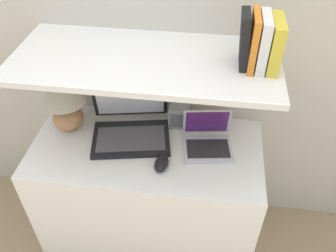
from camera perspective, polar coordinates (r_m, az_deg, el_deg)
wall_back at (r=1.75m, az=-2.04°, el=14.83°), size 6.00×0.05×2.40m
desk at (r=2.02m, az=-3.09°, el=-11.12°), size 1.12×0.55×0.76m
back_riser at (r=2.06m, az=-1.85°, el=-0.97°), size 1.12×0.04×1.19m
shelf at (r=1.51m, az=-3.76°, el=10.44°), size 1.12×0.50×0.03m
table_lamp at (r=1.78m, az=-16.49°, el=4.60°), size 0.23×0.23×0.33m
laptop_large at (r=1.77m, az=-5.99°, el=0.15°), size 0.43×0.38×0.26m
laptop_small at (r=1.72m, az=6.34°, el=-2.32°), size 0.26×0.24×0.17m
computer_mouse at (r=1.63m, az=-1.05°, el=-6.00°), size 0.07×0.11×0.04m
router_box at (r=1.81m, az=1.76°, el=1.60°), size 0.10×0.08×0.12m
book_yellow at (r=1.45m, az=16.72°, el=12.45°), size 0.04×0.17×0.20m
book_white at (r=1.44m, az=14.95°, el=12.88°), size 0.04×0.17×0.21m
book_orange at (r=1.43m, az=13.50°, el=13.17°), size 0.02×0.17×0.22m
book_black at (r=1.43m, az=12.20°, el=13.35°), size 0.05×0.13×0.22m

